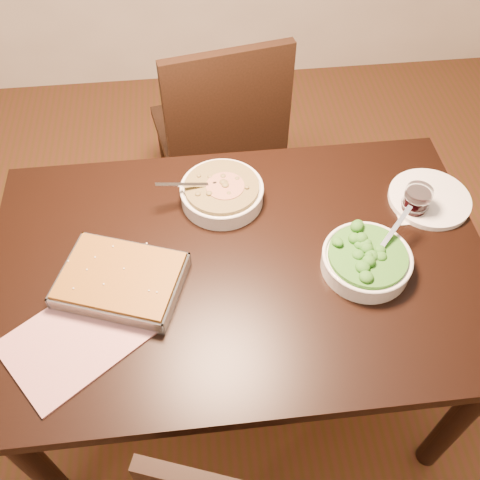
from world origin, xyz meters
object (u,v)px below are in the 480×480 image
at_px(baking_dish, 121,280).
at_px(wine_tumbler, 416,200).
at_px(broccoli_bowl, 366,260).
at_px(stew_bowl, 222,192).
at_px(dinner_plate, 429,199).
at_px(table, 240,281).
at_px(chair_far, 221,133).

bearing_deg(baking_dish, wine_tumbler, 31.41).
xyz_separation_m(broccoli_bowl, baking_dish, (-0.66, 0.01, -0.01)).
bearing_deg(baking_dish, broccoli_bowl, 18.99).
height_order(baking_dish, wine_tumbler, wine_tumbler).
bearing_deg(broccoli_bowl, stew_bowl, 141.22).
bearing_deg(wine_tumbler, broccoli_bowl, -136.52).
distance_m(broccoli_bowl, dinner_plate, 0.34).
distance_m(table, stew_bowl, 0.27).
xyz_separation_m(table, dinner_plate, (0.60, 0.17, 0.10)).
distance_m(stew_bowl, dinner_plate, 0.63).
xyz_separation_m(wine_tumbler, dinner_plate, (0.06, 0.04, -0.04)).
relative_size(wine_tumbler, chair_far, 0.09).
xyz_separation_m(broccoli_bowl, chair_far, (-0.33, 0.84, -0.23)).
bearing_deg(broccoli_bowl, baking_dish, 179.13).
distance_m(table, baking_dish, 0.35).
relative_size(stew_bowl, wine_tumbler, 3.10).
distance_m(baking_dish, chair_far, 0.93).
distance_m(stew_bowl, chair_far, 0.60).
bearing_deg(dinner_plate, baking_dish, -166.92).
relative_size(stew_bowl, chair_far, 0.28).
bearing_deg(chair_far, broccoli_bowl, 100.60).
height_order(baking_dish, dinner_plate, baking_dish).
distance_m(wine_tumbler, dinner_plate, 0.09).
bearing_deg(wine_tumbler, dinner_plate, 31.11).
relative_size(table, stew_bowl, 5.01).
distance_m(table, dinner_plate, 0.63).
xyz_separation_m(table, chair_far, (0.01, 0.79, -0.10)).
relative_size(wine_tumbler, dinner_plate, 0.37).
height_order(table, stew_bowl, stew_bowl).
bearing_deg(stew_bowl, chair_far, 85.98).
distance_m(broccoli_bowl, chair_far, 0.94).
distance_m(baking_dish, wine_tumbler, 0.88).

